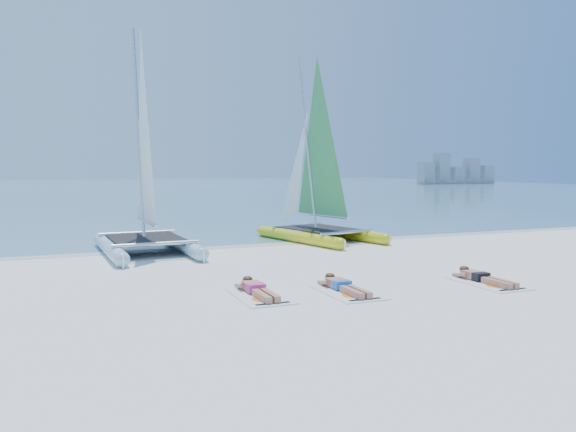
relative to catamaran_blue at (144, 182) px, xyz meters
name	(u,v)px	position (x,y,z in m)	size (l,w,h in m)	color
ground	(317,272)	(3.57, -4.97, -2.20)	(140.00, 140.00, 0.00)	white
sea	(111,188)	(3.57, 58.03, -2.19)	(140.00, 115.00, 0.01)	#74B1C2
wet_sand_strip	(249,244)	(3.57, 0.53, -2.19)	(140.00, 1.40, 0.01)	silver
distant_skyline	(455,172)	(57.28, 57.03, -0.26)	(14.00, 2.00, 5.00)	#9AA2A9
catamaran_blue	(144,182)	(0.00, 0.00, 0.00)	(2.84, 5.52, 7.36)	#AFD5E7
catamaran_yellow	(312,180)	(6.15, 1.03, -0.02)	(3.56, 5.59, 6.93)	yellow
towel_a	(260,296)	(1.33, -7.03, -2.19)	(1.00, 1.85, 0.02)	silver
sunbather_a	(257,289)	(1.33, -6.84, -2.08)	(0.37, 1.73, 0.26)	tan
towel_b	(347,292)	(3.14, -7.40, -2.19)	(1.00, 1.85, 0.02)	silver
sunbather_b	(343,285)	(3.14, -7.20, -2.08)	(0.37, 1.73, 0.26)	tan
towel_c	(488,283)	(6.54, -7.79, -2.19)	(1.00, 1.85, 0.02)	silver
sunbather_c	(482,277)	(6.54, -7.59, -2.08)	(0.37, 1.73, 0.26)	tan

